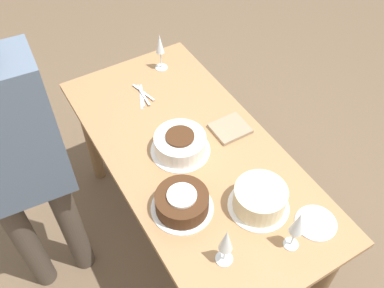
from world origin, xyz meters
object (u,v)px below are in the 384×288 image
(cake_back_decorated, at_px, (260,199))
(wine_glass_extra, at_px, (160,46))
(wine_glass_near, at_px, (226,241))
(cake_front_chocolate, at_px, (182,202))
(person_cutting, at_px, (13,160))
(wine_glass_far, at_px, (298,224))
(cake_center_white, at_px, (180,144))

(cake_back_decorated, distance_m, wine_glass_extra, 1.02)
(wine_glass_near, height_order, wine_glass_extra, wine_glass_extra)
(cake_front_chocolate, distance_m, wine_glass_near, 0.29)
(person_cutting, bearing_deg, wine_glass_far, -39.65)
(wine_glass_far, distance_m, person_cutting, 1.12)
(cake_front_chocolate, distance_m, wine_glass_far, 0.47)
(person_cutting, bearing_deg, cake_front_chocolate, -34.26)
(cake_back_decorated, bearing_deg, cake_center_white, -163.57)
(cake_back_decorated, bearing_deg, wine_glass_near, -63.65)
(cake_back_decorated, height_order, wine_glass_far, wine_glass_far)
(cake_center_white, height_order, cake_front_chocolate, cake_center_white)
(wine_glass_near, xyz_separation_m, wine_glass_extra, (-1.14, 0.33, 0.01))
(person_cutting, bearing_deg, wine_glass_near, -47.45)
(cake_center_white, distance_m, wine_glass_far, 0.66)
(wine_glass_far, relative_size, person_cutting, 0.14)
(cake_front_chocolate, bearing_deg, wine_glass_near, 4.84)
(cake_front_chocolate, relative_size, wine_glass_near, 1.26)
(cake_back_decorated, xyz_separation_m, wine_glass_near, (0.13, -0.25, 0.08))
(cake_front_chocolate, bearing_deg, wine_glass_far, 37.97)
(wine_glass_near, height_order, wine_glass_far, wine_glass_far)
(wine_glass_far, height_order, person_cutting, person_cutting)
(wine_glass_near, relative_size, wine_glass_extra, 0.95)
(wine_glass_extra, height_order, person_cutting, person_cutting)
(cake_back_decorated, bearing_deg, person_cutting, -125.57)
(cake_front_chocolate, height_order, person_cutting, person_cutting)
(cake_center_white, xyz_separation_m, cake_back_decorated, (0.43, 0.13, 0.01))
(cake_center_white, xyz_separation_m, wine_glass_near, (0.56, -0.13, 0.09))
(cake_center_white, relative_size, wine_glass_extra, 1.27)
(cake_back_decorated, bearing_deg, wine_glass_extra, 175.45)
(wine_glass_extra, bearing_deg, wine_glass_near, -16.35)
(wine_glass_near, bearing_deg, cake_back_decorated, 116.35)
(cake_front_chocolate, height_order, wine_glass_near, wine_glass_near)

